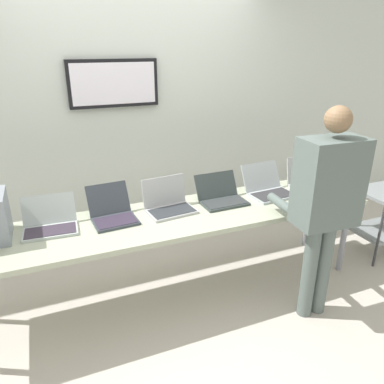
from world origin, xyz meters
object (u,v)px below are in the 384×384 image
(laptop_station_4, at_px, (268,188))
(person, at_px, (326,198))
(laptop_station_1, at_px, (113,212))
(laptop_station_0, at_px, (50,223))
(laptop_station_2, at_px, (169,203))
(laptop_station_5, at_px, (308,180))
(laptop_station_3, at_px, (221,196))
(workbench, at_px, (176,221))

(laptop_station_4, xyz_separation_m, person, (-0.02, -0.73, 0.19))
(laptop_station_1, bearing_deg, laptop_station_0, 179.30)
(laptop_station_1, xyz_separation_m, laptop_station_2, (0.45, -0.01, 0.00))
(laptop_station_2, height_order, laptop_station_5, laptop_station_5)
(laptop_station_0, bearing_deg, laptop_station_3, -0.75)
(laptop_station_0, relative_size, laptop_station_3, 1.02)
(workbench, xyz_separation_m, laptop_station_2, (-0.02, 0.11, 0.10))
(laptop_station_3, distance_m, laptop_station_4, 0.47)
(laptop_station_1, height_order, person, person)
(workbench, xyz_separation_m, laptop_station_1, (-0.47, 0.12, 0.10))
(laptop_station_0, distance_m, person, 1.97)
(workbench, distance_m, laptop_station_1, 0.49)
(laptop_station_0, xyz_separation_m, laptop_station_2, (0.90, -0.01, 0.01))
(laptop_station_5, relative_size, person, 0.21)
(laptop_station_1, relative_size, person, 0.24)
(laptop_station_3, height_order, person, person)
(laptop_station_5, bearing_deg, laptop_station_4, -177.78)
(person, bearing_deg, workbench, 145.35)
(workbench, bearing_deg, laptop_station_5, 5.44)
(laptop_station_1, xyz_separation_m, laptop_station_5, (1.83, 0.01, 0.01))
(workbench, distance_m, laptop_station_2, 0.16)
(workbench, relative_size, person, 2.01)
(laptop_station_2, relative_size, laptop_station_4, 0.98)
(laptop_station_3, relative_size, laptop_station_5, 1.12)
(laptop_station_2, relative_size, laptop_station_3, 1.03)
(laptop_station_4, bearing_deg, laptop_station_1, 179.64)
(laptop_station_3, relative_size, laptop_station_4, 0.94)
(laptop_station_0, distance_m, laptop_station_3, 1.37)
(laptop_station_1, distance_m, laptop_station_2, 0.45)
(workbench, relative_size, laptop_station_3, 8.50)
(person, bearing_deg, laptop_station_0, 157.61)
(workbench, height_order, laptop_station_0, laptop_station_0)
(workbench, distance_m, laptop_station_0, 0.93)
(laptop_station_1, height_order, laptop_station_5, laptop_station_5)
(person, bearing_deg, laptop_station_4, 88.39)
(laptop_station_0, distance_m, laptop_station_4, 1.84)
(laptop_station_5, bearing_deg, laptop_station_1, -179.73)
(laptop_station_4, xyz_separation_m, laptop_station_5, (0.45, 0.02, 0.00))
(laptop_station_2, bearing_deg, laptop_station_5, 0.70)
(person, bearing_deg, laptop_station_1, 151.43)
(workbench, relative_size, laptop_station_2, 8.22)
(laptop_station_5, bearing_deg, workbench, -174.56)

